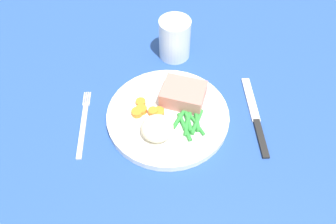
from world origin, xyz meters
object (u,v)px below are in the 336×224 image
object	(u,v)px
dinner_plate	(168,118)
meat_portion	(183,94)
knife	(255,117)
water_glass	(176,41)
fork	(84,124)

from	to	relation	value
dinner_plate	meat_portion	size ratio (longest dim) A/B	2.88
meat_portion	knife	xyz separation A→B (cm)	(14.55, -4.17, -3.15)
dinner_plate	water_glass	size ratio (longest dim) A/B	2.57
dinner_plate	knife	bearing A→B (deg)	-0.91
fork	knife	size ratio (longest dim) A/B	0.81
knife	meat_portion	bearing A→B (deg)	166.94
dinner_plate	meat_portion	xyz separation A→B (cm)	(3.33, 3.89, 2.55)
dinner_plate	knife	distance (cm)	17.89
knife	water_glass	world-z (taller)	water_glass
dinner_plate	water_glass	distance (cm)	20.07
water_glass	fork	bearing A→B (deg)	-134.94
meat_portion	fork	world-z (taller)	meat_portion
knife	water_glass	xyz separation A→B (cm)	(-15.12, 19.90, 3.88)
meat_portion	knife	distance (cm)	15.46
water_glass	meat_portion	bearing A→B (deg)	-87.92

